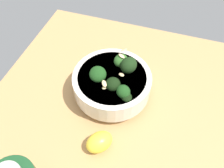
{
  "coord_description": "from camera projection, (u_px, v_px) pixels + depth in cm",
  "views": [
    {
      "loc": [
        -6.96,
        28.82,
        49.04
      ],
      "look_at": [
        3.91,
        -4.68,
        4.0
      ],
      "focal_mm": 37.31,
      "sensor_mm": 36.0,
      "label": 1
    }
  ],
  "objects": [
    {
      "name": "bowl_of_broccoli",
      "position": [
        112.0,
        83.0,
        0.57
      ],
      "size": [
        18.93,
        18.93,
        10.89
      ],
      "color": "silver",
      "rests_on": "ground_plane"
    },
    {
      "name": "lemon_wedge",
      "position": [
        99.0,
        142.0,
        0.5
      ],
      "size": [
        7.27,
        7.45,
        4.2
      ],
      "primitive_type": "ellipsoid",
      "rotation": [
        0.0,
        0.0,
        4.01
      ],
      "color": "yellow",
      "rests_on": "ground_plane"
    },
    {
      "name": "ground_plane",
      "position": [
        121.0,
        116.0,
        0.58
      ],
      "size": [
        67.65,
        67.65,
        3.44
      ],
      "primitive_type": "cube",
      "color": "tan"
    }
  ]
}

